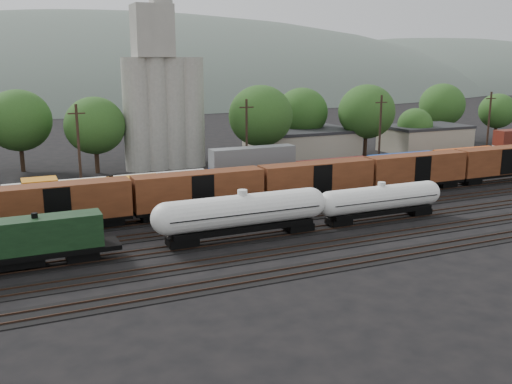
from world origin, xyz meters
name	(u,v)px	position (x,y,z in m)	size (l,w,h in m)	color
ground	(226,227)	(0.00, 0.00, 0.00)	(600.00, 600.00, 0.00)	black
tracks	(226,226)	(0.00, 0.00, 0.05)	(180.00, 33.20, 0.20)	black
tank_car_a	(242,212)	(-0.12, -5.00, 2.85)	(18.42, 3.30, 4.83)	silver
tank_car_b	(381,199)	(16.52, -5.00, 2.49)	(15.87, 2.84, 4.16)	silver
orange_locomotive	(84,195)	(-13.24, 10.00, 2.61)	(18.37, 3.06, 4.59)	black
boxcar_string	(131,197)	(-8.94, 5.00, 3.12)	(122.80, 2.90, 4.20)	black
container_wall	(170,181)	(-1.82, 15.00, 2.35)	(165.73, 2.60, 5.80)	black
grain_silo	(163,100)	(3.28, 36.00, 11.26)	(13.40, 5.00, 29.00)	gray
industrial_sheds	(186,152)	(6.63, 35.25, 2.56)	(119.38, 17.26, 5.10)	#9E937F
tree_band	(148,121)	(1.16, 38.11, 7.79)	(166.68, 22.58, 13.62)	black
utility_poles	(168,143)	(0.00, 22.00, 6.21)	(122.20, 0.36, 12.00)	black
distant_hills	(92,133)	(23.92, 260.00, -20.56)	(860.00, 286.00, 130.00)	#59665B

